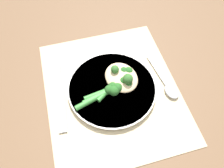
{
  "coord_description": "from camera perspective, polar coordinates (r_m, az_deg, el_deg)",
  "views": [
    {
      "loc": [
        -0.29,
        0.08,
        0.52
      ],
      "look_at": [
        0.0,
        0.0,
        0.03
      ],
      "focal_mm": 35.0,
      "sensor_mm": 36.0,
      "label": 1
    }
  ],
  "objects": [
    {
      "name": "broccoli_stalk_left",
      "position": [
        0.56,
        -1.71,
        -2.47
      ],
      "size": [
        0.05,
        0.12,
        0.03
      ],
      "rotation": [
        0.0,
        0.0,
        9.71
      ],
      "color": "#3D8E38",
      "rests_on": "plate"
    },
    {
      "name": "pesto_dollop_secondary",
      "position": [
        0.58,
        0.75,
        3.84
      ],
      "size": [
        0.02,
        0.02,
        0.02
      ],
      "color": "#336628",
      "rests_on": "chicken_fillet"
    },
    {
      "name": "pesto_dollop_primary",
      "position": [
        0.56,
        4.16,
        1.34
      ],
      "size": [
        0.03,
        0.03,
        0.03
      ],
      "color": "#336628",
      "rests_on": "chicken_fillet"
    },
    {
      "name": "spoon",
      "position": [
        0.62,
        14.56,
        -0.62
      ],
      "size": [
        0.16,
        0.04,
        0.01
      ],
      "rotation": [
        0.0,
        0.0,
        1.7
      ],
      "color": "silver",
      "rests_on": "placemat"
    },
    {
      "name": "knife",
      "position": [
        0.6,
        -13.47,
        -2.85
      ],
      "size": [
        0.21,
        0.03,
        0.01
      ],
      "rotation": [
        0.0,
        0.0,
        1.5
      ],
      "color": "silver",
      "rests_on": "placemat"
    },
    {
      "name": "plate",
      "position": [
        0.59,
        0.0,
        -1.07
      ],
      "size": [
        0.24,
        0.24,
        0.01
      ],
      "color": "silver",
      "rests_on": "placemat"
    },
    {
      "name": "broccoli_stalk_right",
      "position": [
        0.58,
        2.06,
        -0.11
      ],
      "size": [
        0.05,
        0.13,
        0.03
      ],
      "rotation": [
        0.0,
        0.0,
        9.58
      ],
      "color": "#3D8E38",
      "rests_on": "plate"
    },
    {
      "name": "broccoli_stalk_front",
      "position": [
        0.59,
        2.29,
        1.89
      ],
      "size": [
        0.09,
        0.12,
        0.03
      ],
      "rotation": [
        0.0,
        0.0,
        10.06
      ],
      "color": "#3D8E38",
      "rests_on": "plate"
    },
    {
      "name": "broccoli_stalk_rear",
      "position": [
        0.57,
        -0.58,
        -1.59
      ],
      "size": [
        0.04,
        0.11,
        0.03
      ],
      "rotation": [
        0.0,
        0.0,
        9.71
      ],
      "color": "#3D8E38",
      "rests_on": "plate"
    },
    {
      "name": "placemat",
      "position": [
        0.6,
        0.0,
        -1.57
      ],
      "size": [
        0.42,
        0.36,
        0.0
      ],
      "color": "#C6B289",
      "rests_on": "ground_plane"
    },
    {
      "name": "ground_plane",
      "position": [
        0.6,
        0.0,
        -1.67
      ],
      "size": [
        3.0,
        3.0,
        0.0
      ],
      "primitive_type": "plane",
      "color": "brown"
    },
    {
      "name": "chicken_fillet",
      "position": [
        0.59,
        2.45,
        1.77
      ],
      "size": [
        0.12,
        0.11,
        0.02
      ],
      "rotation": [
        0.0,
        0.0,
        6.53
      ],
      "color": "#DBBC89",
      "rests_on": "plate"
    }
  ]
}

